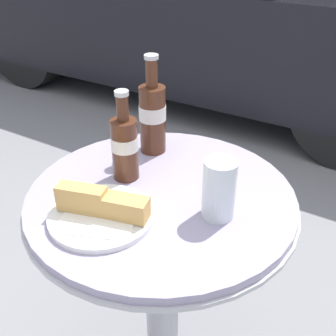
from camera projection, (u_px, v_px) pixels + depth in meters
name	position (u px, v px, depth m)	size (l,w,h in m)	color
bistro_table	(162.00, 260.00, 1.05)	(0.61, 0.61, 0.74)	#B7B7BC
cola_bottle_left	(125.00, 145.00, 0.96)	(0.06, 0.06, 0.22)	#4C2819
cola_bottle_right	(153.00, 115.00, 1.06)	(0.07, 0.07, 0.25)	#4C2819
drinking_glass	(219.00, 191.00, 0.84)	(0.07, 0.07, 0.13)	silver
lunch_plate_near	(102.00, 211.00, 0.86)	(0.22, 0.22, 0.07)	white
parked_car	(204.00, 6.00, 3.29)	(4.18, 1.70, 1.33)	black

